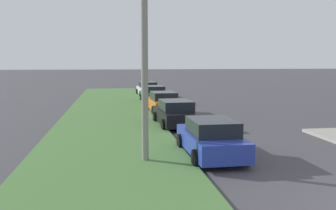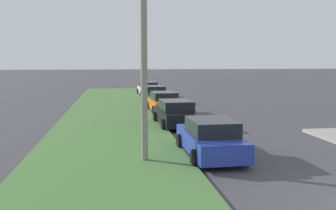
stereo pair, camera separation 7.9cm
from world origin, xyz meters
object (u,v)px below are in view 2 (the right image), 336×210
object	(u,v)px
parked_car_black	(175,114)
parked_car_orange	(164,102)
parked_car_blue	(210,138)
parked_car_white	(148,89)
streetlight	(154,39)
parked_car_green	(154,94)

from	to	relation	value
parked_car_black	parked_car_orange	xyz separation A→B (m)	(5.58, -0.09, 0.00)
parked_car_blue	parked_car_orange	xyz separation A→B (m)	(12.32, 0.13, 0.00)
parked_car_blue	parked_car_white	xyz separation A→B (m)	(24.83, 0.03, 0.00)
parked_car_blue	parked_car_orange	world-z (taller)	same
streetlight	parked_car_black	bearing A→B (deg)	-15.23
parked_car_black	streetlight	bearing A→B (deg)	162.07
streetlight	parked_car_orange	bearing A→B (deg)	-9.14
parked_car_blue	streetlight	bearing A→B (deg)	102.64
parked_car_black	streetlight	world-z (taller)	streetlight
parked_car_orange	parked_car_white	bearing A→B (deg)	-3.70
parked_car_black	parked_car_green	size ratio (longest dim) A/B	1.00
parked_car_blue	parked_car_black	size ratio (longest dim) A/B	0.99
parked_car_black	parked_car_green	distance (m)	11.85
parked_car_orange	streetlight	size ratio (longest dim) A/B	0.59
parked_car_green	parked_car_orange	bearing A→B (deg)	176.97
parked_car_green	parked_car_white	distance (m)	6.24
parked_car_black	streetlight	size ratio (longest dim) A/B	0.58
parked_car_white	streetlight	distance (m)	25.70
parked_car_orange	parked_car_white	xyz separation A→B (m)	(12.51, -0.09, 0.00)
parked_car_black	parked_car_orange	distance (m)	5.58
parked_car_orange	parked_car_white	size ratio (longest dim) A/B	1.00
parked_car_orange	parked_car_black	bearing A→B (deg)	175.82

